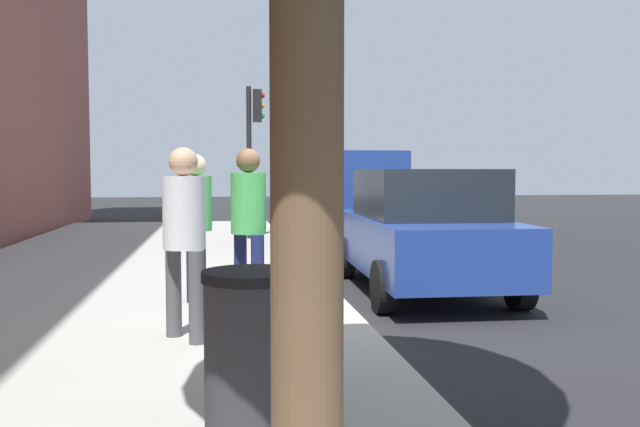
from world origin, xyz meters
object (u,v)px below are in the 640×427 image
traffic_signal (253,136)px  pedestrian_at_meter (248,214)px  trash_bin (252,355)px  pedestrian_bystander (184,226)px  parking_meter (306,220)px  parked_van_far (338,192)px  parking_officer (196,214)px  parked_sedan_near (423,230)px

traffic_signal → pedestrian_at_meter: bearing=176.7°
pedestrian_at_meter → traffic_signal: (8.48, -0.49, 1.32)m
pedestrian_at_meter → trash_bin: size_ratio=1.83×
pedestrian_at_meter → trash_bin: pedestrian_at_meter is taller
trash_bin → pedestrian_bystander: bearing=11.4°
parking_meter → trash_bin: 4.10m
trash_bin → parked_van_far: bearing=-12.3°
pedestrian_at_meter → parking_officer: 0.97m
pedestrian_at_meter → trash_bin: bearing=-118.8°
parking_officer → parked_van_far: (7.82, -3.18, 0.04)m
parking_officer → trash_bin: 4.65m
pedestrian_at_meter → pedestrian_bystander: bearing=-142.8°
parking_officer → parked_van_far: parked_van_far is taller
pedestrian_bystander → traffic_signal: size_ratio=0.50×
parked_sedan_near → trash_bin: parked_sedan_near is taller
parking_meter → parking_officer: (0.62, 1.30, 0.05)m
pedestrian_at_meter → parking_meter: bearing=-15.9°
parked_van_far → trash_bin: parked_van_far is taller
pedestrian_bystander → parked_sedan_near: size_ratio=0.41×
parking_meter → trash_bin: bearing=168.1°
pedestrian_bystander → parked_van_far: (9.90, -3.22, 0.03)m
parked_sedan_near → trash_bin: bearing=153.6°
pedestrian_at_meter → parked_van_far: (8.57, -2.56, -0.00)m
trash_bin → pedestrian_at_meter: bearing=-2.2°
pedestrian_at_meter → pedestrian_bystander: (-1.34, 0.66, -0.03)m
pedestrian_at_meter → parking_officer: (0.75, 0.62, -0.04)m
pedestrian_bystander → parked_sedan_near: (2.94, -3.22, -0.33)m
parking_meter → pedestrian_at_meter: bearing=100.7°
parked_sedan_near → trash_bin: size_ratio=4.40×
pedestrian_bystander → parking_officer: bearing=53.4°
parked_van_far → traffic_signal: (-0.08, 2.07, 1.32)m
parking_meter → parked_van_far: size_ratio=0.27×
parked_sedan_near → parked_van_far: (6.96, -0.00, 0.36)m
traffic_signal → trash_bin: (-12.33, 0.65, -1.92)m
pedestrian_at_meter → trash_bin: (-3.85, 0.15, -0.60)m
parking_meter → pedestrian_bystander: 1.99m
parked_van_far → trash_bin: size_ratio=5.21×
trash_bin → traffic_signal: bearing=-3.0°
pedestrian_bystander → traffic_signal: traffic_signal is taller
parking_officer → parked_van_far: size_ratio=0.34×
parking_officer → parked_van_far: 8.44m
parking_meter → parked_van_far: (8.44, -1.88, 0.09)m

